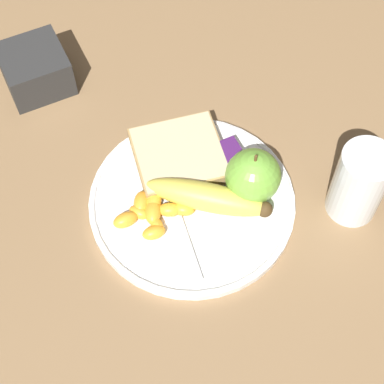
{
  "coord_description": "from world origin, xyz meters",
  "views": [
    {
      "loc": [
        -0.18,
        -0.38,
        0.73
      ],
      "look_at": [
        0.0,
        0.0,
        0.03
      ],
      "focal_mm": 60.0,
      "sensor_mm": 36.0,
      "label": 1
    }
  ],
  "objects_px": {
    "bread_slice": "(179,156)",
    "condiment_caddy": "(35,69)",
    "plate": "(192,202)",
    "jam_packet": "(224,157)",
    "apple": "(253,176)",
    "banana": "(209,197)",
    "fork": "(174,209)",
    "juice_glass": "(359,185)"
  },
  "relations": [
    {
      "from": "plate",
      "to": "jam_packet",
      "type": "height_order",
      "value": "jam_packet"
    },
    {
      "from": "bread_slice",
      "to": "condiment_caddy",
      "type": "xyz_separation_m",
      "value": [
        -0.13,
        0.22,
        0.01
      ]
    },
    {
      "from": "jam_packet",
      "to": "condiment_caddy",
      "type": "bearing_deg",
      "value": 125.45
    },
    {
      "from": "plate",
      "to": "fork",
      "type": "bearing_deg",
      "value": -173.34
    },
    {
      "from": "plate",
      "to": "juice_glass",
      "type": "distance_m",
      "value": 0.21
    },
    {
      "from": "bread_slice",
      "to": "jam_packet",
      "type": "relative_size",
      "value": 2.74
    },
    {
      "from": "apple",
      "to": "bread_slice",
      "type": "xyz_separation_m",
      "value": [
        -0.06,
        0.08,
        -0.02
      ]
    },
    {
      "from": "plate",
      "to": "condiment_caddy",
      "type": "relative_size",
      "value": 3.0
    },
    {
      "from": "apple",
      "to": "fork",
      "type": "bearing_deg",
      "value": 170.35
    },
    {
      "from": "apple",
      "to": "fork",
      "type": "xyz_separation_m",
      "value": [
        -0.1,
        0.02,
        -0.03
      ]
    },
    {
      "from": "plate",
      "to": "condiment_caddy",
      "type": "bearing_deg",
      "value": 111.82
    },
    {
      "from": "banana",
      "to": "bread_slice",
      "type": "distance_m",
      "value": 0.08
    },
    {
      "from": "juice_glass",
      "to": "apple",
      "type": "height_order",
      "value": "juice_glass"
    },
    {
      "from": "apple",
      "to": "banana",
      "type": "xyz_separation_m",
      "value": [
        -0.06,
        0.0,
        -0.02
      ]
    },
    {
      "from": "apple",
      "to": "fork",
      "type": "height_order",
      "value": "apple"
    },
    {
      "from": "condiment_caddy",
      "to": "plate",
      "type": "bearing_deg",
      "value": -68.18
    },
    {
      "from": "plate",
      "to": "bread_slice",
      "type": "relative_size",
      "value": 2.02
    },
    {
      "from": "juice_glass",
      "to": "condiment_caddy",
      "type": "distance_m",
      "value": 0.48
    },
    {
      "from": "apple",
      "to": "jam_packet",
      "type": "bearing_deg",
      "value": 102.01
    },
    {
      "from": "juice_glass",
      "to": "bread_slice",
      "type": "height_order",
      "value": "juice_glass"
    },
    {
      "from": "banana",
      "to": "jam_packet",
      "type": "xyz_separation_m",
      "value": [
        0.05,
        0.05,
        -0.01
      ]
    },
    {
      "from": "bread_slice",
      "to": "condiment_caddy",
      "type": "relative_size",
      "value": 1.49
    },
    {
      "from": "banana",
      "to": "plate",
      "type": "bearing_deg",
      "value": 135.62
    },
    {
      "from": "jam_packet",
      "to": "condiment_caddy",
      "type": "xyz_separation_m",
      "value": [
        -0.18,
        0.25,
        0.01
      ]
    },
    {
      "from": "plate",
      "to": "apple",
      "type": "bearing_deg",
      "value": -15.19
    },
    {
      "from": "apple",
      "to": "plate",
      "type": "bearing_deg",
      "value": 164.81
    },
    {
      "from": "juice_glass",
      "to": "fork",
      "type": "xyz_separation_m",
      "value": [
        -0.21,
        0.09,
        -0.04
      ]
    },
    {
      "from": "plate",
      "to": "banana",
      "type": "relative_size",
      "value": 1.81
    },
    {
      "from": "fork",
      "to": "jam_packet",
      "type": "relative_size",
      "value": 3.61
    },
    {
      "from": "apple",
      "to": "banana",
      "type": "bearing_deg",
      "value": 175.51
    },
    {
      "from": "condiment_caddy",
      "to": "juice_glass",
      "type": "bearing_deg",
      "value": -51.35
    },
    {
      "from": "apple",
      "to": "bread_slice",
      "type": "height_order",
      "value": "apple"
    },
    {
      "from": "plate",
      "to": "condiment_caddy",
      "type": "xyz_separation_m",
      "value": [
        -0.11,
        0.28,
        0.02
      ]
    },
    {
      "from": "bread_slice",
      "to": "condiment_caddy",
      "type": "bearing_deg",
      "value": 119.55
    },
    {
      "from": "juice_glass",
      "to": "plate",
      "type": "bearing_deg",
      "value": 154.03
    },
    {
      "from": "juice_glass",
      "to": "fork",
      "type": "height_order",
      "value": "juice_glass"
    },
    {
      "from": "juice_glass",
      "to": "condiment_caddy",
      "type": "bearing_deg",
      "value": 128.65
    },
    {
      "from": "plate",
      "to": "apple",
      "type": "relative_size",
      "value": 3.34
    },
    {
      "from": "plate",
      "to": "juice_glass",
      "type": "xyz_separation_m",
      "value": [
        0.19,
        -0.09,
        0.04
      ]
    },
    {
      "from": "bread_slice",
      "to": "fork",
      "type": "distance_m",
      "value": 0.08
    },
    {
      "from": "juice_glass",
      "to": "jam_packet",
      "type": "relative_size",
      "value": 2.29
    },
    {
      "from": "jam_packet",
      "to": "condiment_caddy",
      "type": "distance_m",
      "value": 0.31
    }
  ]
}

